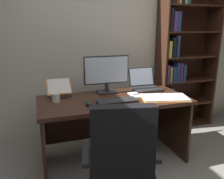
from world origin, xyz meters
name	(u,v)px	position (x,y,z in m)	size (l,w,h in m)	color
wall_back	(103,45)	(0.00, 1.90, 1.26)	(4.85, 0.12, 2.52)	beige
desk	(112,114)	(-0.13, 1.09, 0.55)	(1.62, 0.73, 0.75)	#381E14
bookshelf	(180,58)	(1.12, 1.67, 1.07)	(0.89, 0.32, 2.16)	#381E14
office_chair	(121,167)	(-0.32, 0.26, 0.41)	(0.68, 0.60, 0.98)	#232326
monitor	(107,74)	(-0.14, 1.26, 0.98)	(0.54, 0.16, 0.44)	#232326
laptop	(145,85)	(0.37, 1.27, 0.81)	(0.35, 0.33, 0.25)	#232326
keyboard	(117,101)	(-0.14, 0.88, 0.76)	(0.42, 0.15, 0.02)	#232326
computer_mouse	(89,103)	(-0.44, 0.88, 0.77)	(0.06, 0.10, 0.04)	#232326
reading_stand_with_book	(59,88)	(-0.68, 1.32, 0.84)	(0.27, 0.27, 0.17)	#232326
open_binder	(165,98)	(0.40, 0.83, 0.76)	(0.56, 0.41, 0.02)	orange
notepad	(137,95)	(0.16, 1.05, 0.76)	(0.15, 0.21, 0.01)	silver
pen	(138,94)	(0.18, 1.05, 0.77)	(0.01, 0.01, 0.14)	maroon
coffee_mug	(56,98)	(-0.74, 1.09, 0.80)	(0.08, 0.08, 0.09)	silver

